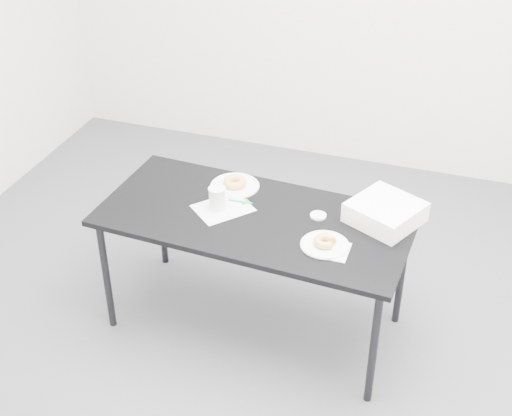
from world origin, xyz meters
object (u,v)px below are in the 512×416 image
(scorecard, at_px, (223,208))
(bakery_box, at_px, (385,212))
(pen, at_px, (240,202))
(donut_near, at_px, (325,241))
(plate_far, at_px, (235,186))
(donut_far, at_px, (235,182))
(plate_near, at_px, (325,245))
(table, at_px, (254,225))
(coffee_cup, at_px, (217,198))

(scorecard, height_order, bakery_box, bakery_box)
(pen, xyz_separation_m, donut_near, (0.49, -0.22, 0.02))
(plate_far, relative_size, bakery_box, 0.85)
(pen, distance_m, donut_far, 0.16)
(scorecard, distance_m, pen, 0.10)
(pen, distance_m, bakery_box, 0.72)
(plate_near, relative_size, plate_far, 0.88)
(table, height_order, donut_near, donut_near)
(pen, xyz_separation_m, plate_near, (0.49, -0.22, -0.00))
(scorecard, height_order, plate_far, plate_far)
(plate_near, bearing_deg, bakery_box, 52.36)
(table, distance_m, plate_far, 0.30)
(table, xyz_separation_m, scorecard, (-0.17, 0.02, 0.05))
(table, height_order, plate_near, plate_near)
(pen, height_order, coffee_cup, coffee_cup)
(scorecard, distance_m, donut_far, 0.22)
(table, distance_m, pen, 0.15)
(plate_near, bearing_deg, table, 161.26)
(plate_near, distance_m, plate_far, 0.68)
(scorecard, bearing_deg, table, 35.50)
(table, height_order, donut_far, donut_far)
(donut_far, relative_size, bakery_box, 0.40)
(plate_near, height_order, donut_near, donut_near)
(scorecard, bearing_deg, plate_far, 134.70)
(plate_far, bearing_deg, scorecard, -85.86)
(pen, relative_size, plate_near, 0.55)
(donut_near, relative_size, bakery_box, 0.35)
(table, xyz_separation_m, plate_far, (-0.19, 0.23, 0.06))
(donut_near, bearing_deg, scorecard, 165.30)
(donut_near, height_order, bakery_box, bakery_box)
(plate_far, relative_size, coffee_cup, 2.11)
(plate_near, relative_size, coffee_cup, 1.86)
(plate_near, distance_m, donut_far, 0.68)
(scorecard, bearing_deg, pen, 90.39)
(pen, relative_size, plate_far, 0.49)
(pen, relative_size, donut_far, 1.04)
(scorecard, xyz_separation_m, coffee_cup, (-0.02, -0.01, 0.06))
(plate_near, height_order, bakery_box, bakery_box)
(coffee_cup, bearing_deg, scorecard, 28.54)
(pen, height_order, plate_near, pen)
(scorecard, distance_m, bakery_box, 0.80)
(donut_far, bearing_deg, table, -51.03)
(table, height_order, coffee_cup, coffee_cup)
(scorecard, height_order, donut_near, donut_near)
(scorecard, relative_size, plate_near, 1.19)
(plate_near, distance_m, bakery_box, 0.37)
(coffee_cup, bearing_deg, donut_far, 87.86)
(donut_near, bearing_deg, bakery_box, 52.36)
(plate_far, xyz_separation_m, coffee_cup, (-0.01, -0.23, 0.06))
(pen, bearing_deg, donut_far, 117.52)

